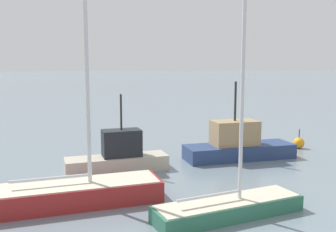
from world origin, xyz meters
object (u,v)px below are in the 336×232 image
object	(u,v)px
sailboat_0	(77,191)
fishing_boat_3	(238,145)
fishing_boat_0	(119,156)
channel_buoy_1	(299,143)
sailboat_2	(229,204)

from	to	relation	value
sailboat_0	fishing_boat_3	size ratio (longest dim) A/B	1.47
fishing_boat_0	fishing_boat_3	distance (m)	7.81
sailboat_0	channel_buoy_1	xyz separation A→B (m)	(15.98, 6.73, -0.18)
sailboat_2	fishing_boat_3	distance (m)	9.56
sailboat_2	fishing_boat_0	xyz separation A→B (m)	(-3.19, 7.78, 0.30)
sailboat_0	sailboat_2	xyz separation A→B (m)	(5.77, -3.09, -0.05)
fishing_boat_3	channel_buoy_1	distance (m)	5.82
fishing_boat_0	channel_buoy_1	xyz separation A→B (m)	(13.41, 2.04, -0.43)
sailboat_2	fishing_boat_3	bearing A→B (deg)	53.11
sailboat_0	sailboat_2	distance (m)	6.54
sailboat_0	fishing_boat_0	size ratio (longest dim) A/B	1.80
channel_buoy_1	fishing_boat_3	bearing A→B (deg)	-165.64
sailboat_0	fishing_boat_3	distance (m)	11.64
fishing_boat_0	channel_buoy_1	world-z (taller)	fishing_boat_0
fishing_boat_3	sailboat_2	bearing A→B (deg)	61.99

